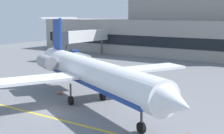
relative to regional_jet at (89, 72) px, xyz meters
name	(u,v)px	position (x,y,z in m)	size (l,w,h in m)	color
ground	(47,112)	(-1.85, -4.33, -3.42)	(120.00, 120.00, 0.11)	slate
terminal_building	(194,22)	(-4.75, 41.91, 4.12)	(75.22, 11.85, 20.94)	gray
jet_bridge_east	(81,37)	(-23.66, 26.98, 1.09)	(2.40, 15.99, 5.84)	silver
regional_jet	(89,72)	(0.00, 0.00, 0.00)	(27.44, 23.40, 8.84)	white
baggage_tug	(68,61)	(-18.08, 16.55, -2.41)	(4.11, 3.66, 2.10)	#19389E
pushback_tractor	(75,56)	(-21.30, 22.26, -2.41)	(3.73, 4.08, 2.12)	#1E4CB2
safety_cone_alpha	(171,96)	(6.07, 6.74, -3.13)	(0.47, 0.47, 0.55)	orange
safety_cone_bravo	(60,92)	(-5.42, 1.21, -3.13)	(0.47, 0.47, 0.55)	orange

